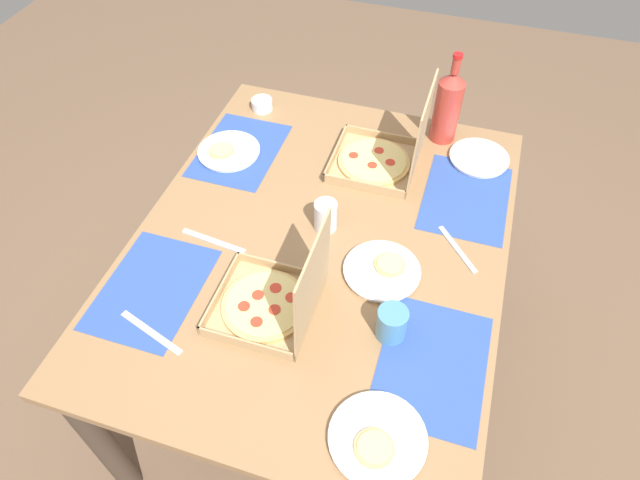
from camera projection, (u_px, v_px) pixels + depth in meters
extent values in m
plane|color=brown|center=(320.00, 364.00, 2.21)|extent=(6.00, 6.00, 0.00)
cylinder|color=#3F3328|center=(259.00, 171.00, 2.42)|extent=(0.07, 0.07, 0.72)
cylinder|color=#3F3328|center=(102.00, 442.00, 1.64)|extent=(0.07, 0.07, 0.72)
cylinder|color=#3F3328|center=(480.00, 219.00, 2.23)|extent=(0.07, 0.07, 0.72)
cube|color=#936D47|center=(320.00, 243.00, 1.66)|extent=(1.37, 1.08, 0.03)
cube|color=#2D4C9E|center=(240.00, 150.00, 1.91)|extent=(0.36, 0.26, 0.00)
cube|color=#2D4C9E|center=(152.00, 288.00, 1.53)|extent=(0.36, 0.26, 0.00)
cube|color=#2D4C9E|center=(466.00, 198.00, 1.76)|extent=(0.36, 0.26, 0.00)
cube|color=#2D4C9E|center=(432.00, 365.00, 1.37)|extent=(0.36, 0.26, 0.00)
cube|color=tan|center=(265.00, 307.00, 1.48)|extent=(0.26, 0.26, 0.01)
cube|color=tan|center=(282.00, 267.00, 1.55)|extent=(0.01, 0.26, 0.03)
cube|color=tan|center=(246.00, 344.00, 1.39)|extent=(0.01, 0.26, 0.03)
cube|color=tan|center=(220.00, 291.00, 1.50)|extent=(0.26, 0.01, 0.03)
cube|color=tan|center=(311.00, 316.00, 1.44)|extent=(0.26, 0.01, 0.03)
cylinder|color=#E0B76B|center=(265.00, 305.00, 1.48)|extent=(0.23, 0.23, 0.01)
cylinder|color=#EFD67F|center=(265.00, 303.00, 1.47)|extent=(0.21, 0.21, 0.00)
cylinder|color=red|center=(257.00, 322.00, 1.43)|extent=(0.03, 0.03, 0.00)
cylinder|color=red|center=(275.00, 310.00, 1.45)|extent=(0.03, 0.03, 0.00)
cylinder|color=red|center=(291.00, 297.00, 1.48)|extent=(0.03, 0.03, 0.00)
cylinder|color=red|center=(276.00, 288.00, 1.50)|extent=(0.03, 0.03, 0.00)
cylinder|color=red|center=(258.00, 295.00, 1.48)|extent=(0.03, 0.03, 0.00)
cylinder|color=red|center=(244.00, 306.00, 1.46)|extent=(0.03, 0.03, 0.00)
cube|color=tan|center=(313.00, 282.00, 1.33)|extent=(0.26, 0.01, 0.26)
cube|color=tan|center=(374.00, 164.00, 1.86)|extent=(0.27, 0.27, 0.01)
cube|color=tan|center=(383.00, 136.00, 1.93)|extent=(0.01, 0.27, 0.03)
cube|color=tan|center=(364.00, 186.00, 1.77)|extent=(0.01, 0.27, 0.03)
cube|color=tan|center=(336.00, 152.00, 1.88)|extent=(0.27, 0.01, 0.03)
cube|color=tan|center=(414.00, 168.00, 1.82)|extent=(0.27, 0.01, 0.03)
cylinder|color=#E0B76B|center=(374.00, 162.00, 1.86)|extent=(0.24, 0.24, 0.01)
cylinder|color=#EFD67F|center=(374.00, 160.00, 1.85)|extent=(0.22, 0.22, 0.00)
cylinder|color=red|center=(372.00, 165.00, 1.83)|extent=(0.03, 0.03, 0.00)
cylinder|color=red|center=(390.00, 162.00, 1.84)|extent=(0.03, 0.03, 0.00)
cylinder|color=red|center=(379.00, 150.00, 1.88)|extent=(0.03, 0.03, 0.00)
cylinder|color=red|center=(355.00, 155.00, 1.86)|extent=(0.03, 0.03, 0.00)
cube|color=tan|center=(422.00, 131.00, 1.71)|extent=(0.27, 0.01, 0.27)
cylinder|color=white|center=(229.00, 152.00, 1.90)|extent=(0.20, 0.20, 0.01)
cylinder|color=white|center=(229.00, 150.00, 1.89)|extent=(0.21, 0.21, 0.01)
cylinder|color=#E0B76B|center=(221.00, 151.00, 1.88)|extent=(0.09, 0.09, 0.01)
cylinder|color=#EFD67F|center=(221.00, 149.00, 1.88)|extent=(0.07, 0.07, 0.00)
cylinder|color=white|center=(382.00, 272.00, 1.56)|extent=(0.21, 0.21, 0.01)
cylinder|color=white|center=(382.00, 270.00, 1.55)|extent=(0.22, 0.22, 0.01)
cylinder|color=#E0B76B|center=(390.00, 265.00, 1.56)|extent=(0.09, 0.09, 0.01)
cylinder|color=#EFD67F|center=(390.00, 263.00, 1.55)|extent=(0.07, 0.07, 0.00)
cylinder|color=white|center=(479.00, 159.00, 1.88)|extent=(0.19, 0.19, 0.01)
cylinder|color=white|center=(479.00, 157.00, 1.87)|extent=(0.20, 0.20, 0.01)
cylinder|color=white|center=(377.00, 439.00, 1.25)|extent=(0.22, 0.22, 0.01)
cylinder|color=white|center=(378.00, 438.00, 1.24)|extent=(0.22, 0.22, 0.01)
cylinder|color=#E0B76B|center=(374.00, 448.00, 1.22)|extent=(0.09, 0.09, 0.01)
cylinder|color=#EFD67F|center=(374.00, 447.00, 1.21)|extent=(0.08, 0.08, 0.00)
cylinder|color=#B2382D|center=(447.00, 111.00, 1.88)|extent=(0.09, 0.09, 0.22)
cone|color=#B2382D|center=(454.00, 78.00, 1.78)|extent=(0.09, 0.09, 0.04)
cylinder|color=#B2382D|center=(456.00, 65.00, 1.75)|extent=(0.03, 0.03, 0.06)
cylinder|color=red|center=(458.00, 56.00, 1.72)|extent=(0.03, 0.03, 0.01)
cylinder|color=teal|center=(392.00, 323.00, 1.40)|extent=(0.08, 0.08, 0.09)
cylinder|color=silver|center=(324.00, 216.00, 1.64)|extent=(0.07, 0.07, 0.10)
cylinder|color=white|center=(262.00, 104.00, 2.06)|extent=(0.08, 0.08, 0.04)
cube|color=#B7B7BC|center=(151.00, 333.00, 1.43)|extent=(0.08, 0.21, 0.00)
cube|color=#B7B7BC|center=(214.00, 241.00, 1.64)|extent=(0.04, 0.21, 0.00)
cube|color=#B7B7BC|center=(457.00, 249.00, 1.62)|extent=(0.16, 0.14, 0.00)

